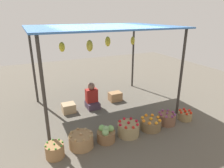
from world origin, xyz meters
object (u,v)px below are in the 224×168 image
at_px(basket_red_apples, 128,129).
at_px(wooden_crate_near_vendor, 115,96).
at_px(basket_oranges, 151,124).
at_px(vendor_person, 92,98).
at_px(basket_potatoes, 81,141).
at_px(wooden_crate_stacked_rear, 69,108).
at_px(basket_green_chilies, 55,151).
at_px(basket_purple_onions, 167,118).
at_px(basket_cabbages, 106,134).
at_px(basket_red_tomatoes, 185,115).

height_order(basket_red_apples, wooden_crate_near_vendor, basket_red_apples).
relative_size(basket_oranges, wooden_crate_near_vendor, 1.28).
distance_m(basket_red_apples, wooden_crate_near_vendor, 1.99).
relative_size(vendor_person, basket_potatoes, 1.50).
relative_size(vendor_person, wooden_crate_stacked_rear, 2.14).
xyz_separation_m(basket_green_chilies, wooden_crate_stacked_rear, (0.70, 1.78, -0.01)).
distance_m(basket_oranges, wooden_crate_stacked_rear, 2.37).
xyz_separation_m(basket_oranges, wooden_crate_stacked_rear, (-1.62, 1.73, -0.00)).
xyz_separation_m(basket_potatoes, basket_purple_onions, (2.27, -0.01, -0.01)).
xyz_separation_m(vendor_person, wooden_crate_near_vendor, (0.85, 0.16, -0.16)).
bearing_deg(basket_red_apples, wooden_crate_stacked_rear, 119.72).
bearing_deg(wooden_crate_stacked_rear, basket_oranges, -46.97).
distance_m(basket_purple_onions, wooden_crate_near_vendor, 1.95).
relative_size(basket_cabbages, wooden_crate_near_vendor, 1.01).
distance_m(basket_potatoes, wooden_crate_stacked_rear, 1.70).
bearing_deg(basket_oranges, basket_red_apples, 179.97).
bearing_deg(wooden_crate_near_vendor, basket_oranges, -88.55).
relative_size(vendor_person, basket_oranges, 1.52).
bearing_deg(basket_purple_onions, vendor_person, 129.87).
xyz_separation_m(basket_cabbages, basket_oranges, (1.19, -0.00, -0.03)).
relative_size(basket_cabbages, basket_red_apples, 0.80).
distance_m(basket_cabbages, basket_red_tomatoes, 2.30).
relative_size(basket_purple_onions, wooden_crate_stacked_rear, 1.24).
bearing_deg(basket_red_apples, basket_green_chilies, -178.25).
bearing_deg(basket_potatoes, basket_green_chilies, -170.67).
xyz_separation_m(vendor_person, basket_red_apples, (0.27, -1.74, -0.14)).
relative_size(basket_purple_onions, basket_red_tomatoes, 1.20).
height_order(basket_green_chilies, basket_oranges, basket_green_chilies).
height_order(basket_cabbages, wooden_crate_stacked_rear, basket_cabbages).
relative_size(basket_cabbages, basket_purple_onions, 0.90).
height_order(basket_oranges, wooden_crate_near_vendor, basket_oranges).
distance_m(vendor_person, basket_red_apples, 1.77).
height_order(vendor_person, wooden_crate_near_vendor, vendor_person).
height_order(vendor_person, basket_oranges, vendor_person).
distance_m(basket_cabbages, basket_red_apples, 0.56).
relative_size(basket_green_chilies, basket_oranges, 0.71).
relative_size(basket_potatoes, basket_oranges, 1.02).
bearing_deg(wooden_crate_near_vendor, basket_red_tomatoes, -58.65).
bearing_deg(vendor_person, wooden_crate_near_vendor, 10.65).
bearing_deg(vendor_person, basket_cabbages, -99.54).
distance_m(basket_oranges, basket_red_tomatoes, 1.11).
height_order(basket_potatoes, basket_oranges, basket_potatoes).
distance_m(basket_green_chilies, wooden_crate_stacked_rear, 1.91).
relative_size(basket_potatoes, wooden_crate_near_vendor, 1.30).
bearing_deg(basket_purple_onions, basket_potatoes, 179.86).
height_order(basket_red_apples, basket_oranges, basket_red_apples).
distance_m(basket_red_apples, basket_red_tomatoes, 1.74).
relative_size(basket_potatoes, basket_purple_onions, 1.15).
xyz_separation_m(vendor_person, basket_cabbages, (-0.29, -1.74, -0.13)).
xyz_separation_m(vendor_person, basket_potatoes, (-0.85, -1.70, -0.15)).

